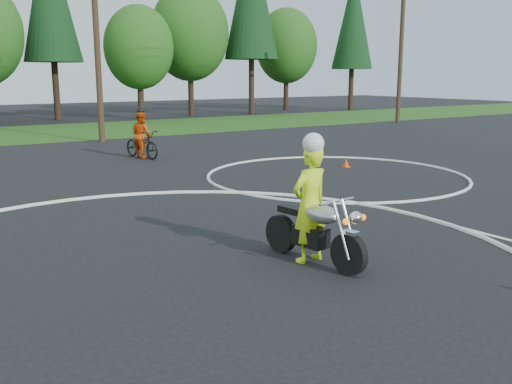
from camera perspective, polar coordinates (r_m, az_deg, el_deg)
ground at (r=7.21m, az=2.56°, el=-13.92°), size 120.00×120.00×0.00m
course_markings at (r=11.74m, az=-1.52°, el=-3.68°), size 19.05×19.05×0.12m
primary_motorcycle at (r=9.56m, az=5.94°, el=-3.81°), size 0.78×2.24×1.18m
rider_primary_grp at (r=9.54m, az=5.43°, el=-0.84°), size 0.77×0.55×2.19m
rider_second_grp at (r=22.08m, az=-11.35°, el=5.11°), size 1.09×2.11×1.93m
traffic_cones at (r=12.84m, az=17.79°, el=-2.32°), size 18.77×11.35×0.30m
treeline at (r=44.13m, az=-9.09°, el=16.07°), size 38.20×8.10×14.52m
utility_poles at (r=27.76m, az=-15.70°, el=15.54°), size 41.60×1.12×10.00m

